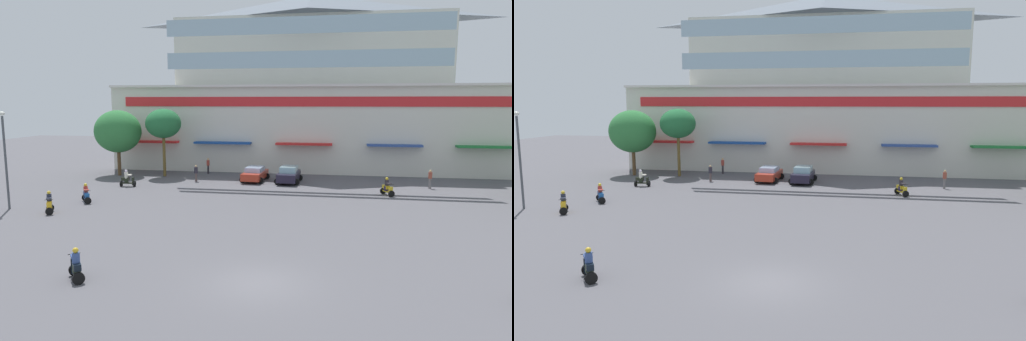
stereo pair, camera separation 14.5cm
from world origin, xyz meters
The scene contains 15 objects.
ground_plane centered at (0.00, 13.00, 0.00)m, with size 128.00×128.00×0.00m, color #56545A.
colonial_building centered at (0.00, 37.01, 8.77)m, with size 43.59×19.12×19.89m.
plaza_tree_0 centered at (-14.31, 26.30, 5.42)m, with size 3.59×3.91×6.94m.
plaza_tree_2 centered at (-19.20, 26.05, 4.59)m, with size 4.86×4.45×6.79m.
parked_car_0 centered at (-4.57, 24.96, 0.72)m, with size 2.57×4.32×1.40m.
parked_car_1 centered at (-1.23, 24.61, 0.79)m, with size 2.49×4.19×1.58m.
scooter_rider_0 centered at (7.36, 20.08, 0.61)m, with size 1.07×1.56×1.49m.
scooter_rider_2 centered at (-7.79, -0.98, 0.62)m, with size 1.22×1.34×1.49m.
scooter_rider_3 centered at (-15.48, 20.10, 0.64)m, with size 1.42×0.70×1.56m.
scooter_rider_4 centered at (-16.28, 9.72, 0.65)m, with size 1.12×1.38×1.56m.
scooter_rider_5 centered at (-15.62, 13.32, 0.60)m, with size 1.32×1.49×1.47m.
pedestrian_0 centered at (-10.29, 28.56, 0.99)m, with size 0.42×0.42×1.71m.
pedestrian_1 centered at (-10.14, 23.76, 0.91)m, with size 0.49×0.49×1.61m.
pedestrian_2 centered at (11.41, 23.80, 0.97)m, with size 0.39×0.39×1.68m.
streetlamp_near centered at (-19.94, 10.39, 4.05)m, with size 0.40×0.40×6.97m.
Camera 2 is at (3.24, -18.19, 7.62)m, focal length 32.12 mm.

